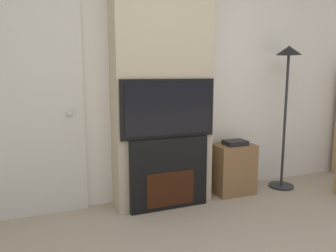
# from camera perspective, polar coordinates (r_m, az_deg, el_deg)

# --- Properties ---
(wall_back) EXTENTS (6.00, 0.06, 2.70)m
(wall_back) POSITION_cam_1_polar(r_m,az_deg,el_deg) (3.48, -2.15, 9.25)
(wall_back) COLOR silver
(wall_back) RESTS_ON ground_plane
(chimney_breast) EXTENTS (1.00, 0.32, 2.70)m
(chimney_breast) POSITION_cam_1_polar(r_m,az_deg,el_deg) (3.30, -1.03, 9.26)
(chimney_breast) COLOR #BCAD8E
(chimney_breast) RESTS_ON ground_plane
(fireplace) EXTENTS (0.80, 0.15, 0.72)m
(fireplace) POSITION_cam_1_polar(r_m,az_deg,el_deg) (3.31, 0.01, -8.19)
(fireplace) COLOR black
(fireplace) RESTS_ON ground_plane
(television) EXTENTS (0.96, 0.07, 0.57)m
(television) POSITION_cam_1_polar(r_m,az_deg,el_deg) (3.17, 0.02, 3.05)
(television) COLOR black
(television) RESTS_ON fireplace
(floor_lamp) EXTENTS (0.29, 0.29, 1.65)m
(floor_lamp) POSITION_cam_1_polar(r_m,az_deg,el_deg) (3.99, 20.00, 6.68)
(floor_lamp) COLOR #262628
(floor_lamp) RESTS_ON ground_plane
(media_stand) EXTENTS (0.44, 0.33, 0.61)m
(media_stand) POSITION_cam_1_polar(r_m,az_deg,el_deg) (3.79, 11.19, -7.17)
(media_stand) COLOR brown
(media_stand) RESTS_ON ground_plane
(entry_door) EXTENTS (0.94, 0.09, 2.03)m
(entry_door) POSITION_cam_1_polar(r_m,az_deg,el_deg) (3.24, -22.67, 2.59)
(entry_door) COLOR beige
(entry_door) RESTS_ON ground_plane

